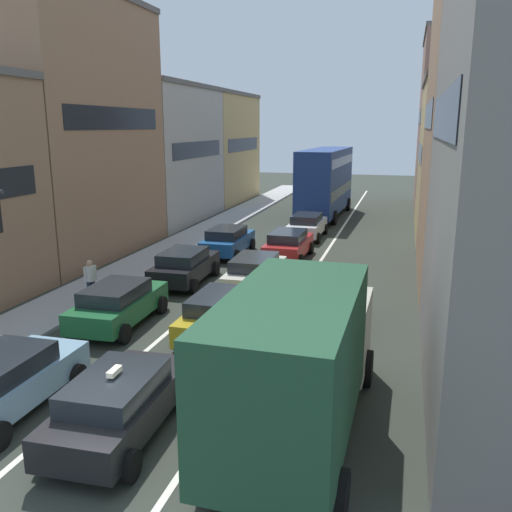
{
  "coord_description": "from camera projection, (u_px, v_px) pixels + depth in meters",
  "views": [
    {
      "loc": [
        5.64,
        -8.32,
        6.69
      ],
      "look_at": [
        0.0,
        12.0,
        1.6
      ],
      "focal_mm": 37.8,
      "sensor_mm": 36.0,
      "label": 1
    }
  ],
  "objects": [
    {
      "name": "hatchback_centre_lane_third",
      "position": [
        255.0,
        272.0,
        22.35
      ],
      "size": [
        2.14,
        4.34,
        1.49
      ],
      "rotation": [
        0.0,
        0.0,
        1.59
      ],
      "color": "beige",
      "rests_on": "ground"
    },
    {
      "name": "sedan_centre_lane_fifth",
      "position": [
        307.0,
        225.0,
        32.95
      ],
      "size": [
        2.09,
        4.31,
        1.49
      ],
      "rotation": [
        0.0,
        0.0,
        1.56
      ],
      "color": "silver",
      "rests_on": "ground"
    },
    {
      "name": "pedestrian_near_kerb",
      "position": [
        90.0,
        278.0,
        20.94
      ],
      "size": [
        0.34,
        0.48,
        1.66
      ],
      "rotation": [
        0.0,
        0.0,
        5.74
      ],
      "color": "#262D47",
      "rests_on": "ground"
    },
    {
      "name": "coupe_centre_lane_fourth",
      "position": [
        288.0,
        244.0,
        27.63
      ],
      "size": [
        2.09,
        4.31,
        1.49
      ],
      "rotation": [
        0.0,
        0.0,
        1.56
      ],
      "color": "#A51E1E",
      "rests_on": "ground"
    },
    {
      "name": "lane_stripe_left",
      "position": [
        265.0,
        249.0,
        30.0
      ],
      "size": [
        0.16,
        60.0,
        0.01
      ],
      "primitive_type": "cube",
      "color": "silver",
      "rests_on": "ground"
    },
    {
      "name": "building_row_right",
      "position": [
        496.0,
        134.0,
        27.25
      ],
      "size": [
        7.2,
        43.9,
        13.73
      ],
      "rotation": [
        0.0,
        0.0,
        -1.57
      ],
      "color": "#936B5B",
      "rests_on": "ground"
    },
    {
      "name": "sedan_right_lane_behind_truck",
      "position": [
        328.0,
        304.0,
        18.32
      ],
      "size": [
        2.18,
        4.36,
        1.49
      ],
      "rotation": [
        0.0,
        0.0,
        1.6
      ],
      "color": "gray",
      "rests_on": "ground"
    },
    {
      "name": "removalist_box_truck",
      "position": [
        300.0,
        355.0,
        11.42
      ],
      "size": [
        2.79,
        7.74,
        3.58
      ],
      "rotation": [
        0.0,
        0.0,
        1.56
      ],
      "color": "#B7B29E",
      "rests_on": "ground"
    },
    {
      "name": "bus_mid_queue_primary",
      "position": [
        325.0,
        179.0,
        40.19
      ],
      "size": [
        3.05,
        10.57,
        5.06
      ],
      "rotation": [
        0.0,
        0.0,
        1.54
      ],
      "color": "navy",
      "rests_on": "ground"
    },
    {
      "name": "sedan_left_lane_third",
      "position": [
        185.0,
        265.0,
        23.41
      ],
      "size": [
        2.17,
        4.35,
        1.49
      ],
      "rotation": [
        0.0,
        0.0,
        1.6
      ],
      "color": "black",
      "rests_on": "ground"
    },
    {
      "name": "sedan_left_lane_front",
      "position": [
        5.0,
        381.0,
        12.8
      ],
      "size": [
        2.11,
        4.32,
        1.49
      ],
      "rotation": [
        0.0,
        0.0,
        1.58
      ],
      "color": "#759EB7",
      "rests_on": "ground"
    },
    {
      "name": "sedan_left_lane_fourth",
      "position": [
        228.0,
        240.0,
        28.58
      ],
      "size": [
        2.07,
        4.3,
        1.49
      ],
      "rotation": [
        0.0,
        0.0,
        1.57
      ],
      "color": "#194C8C",
      "rests_on": "ground"
    },
    {
      "name": "building_row_left",
      "position": [
        111.0,
        150.0,
        33.17
      ],
      "size": [
        7.2,
        43.9,
        13.16
      ],
      "rotation": [
        0.0,
        0.0,
        1.57
      ],
      "color": "#9E7556",
      "rests_on": "ground"
    },
    {
      "name": "sedan_centre_lane_second",
      "position": [
        222.0,
        313.0,
        17.44
      ],
      "size": [
        2.09,
        4.32,
        1.49
      ],
      "rotation": [
        0.0,
        0.0,
        1.56
      ],
      "color": "#B29319",
      "rests_on": "ground"
    },
    {
      "name": "sidewalk_left",
      "position": [
        182.0,
        243.0,
        31.29
      ],
      "size": [
        2.6,
        64.0,
        0.14
      ],
      "primitive_type": "cube",
      "color": "#A8A8A8",
      "rests_on": "ground"
    },
    {
      "name": "lane_stripe_right",
      "position": [
        326.0,
        253.0,
        29.12
      ],
      "size": [
        0.16,
        60.0,
        0.01
      ],
      "primitive_type": "cube",
      "color": "silver",
      "rests_on": "ground"
    },
    {
      "name": "ground_plane",
      "position": [
        97.0,
        468.0,
        10.83
      ],
      "size": [
        140.0,
        140.0,
        0.0
      ],
      "primitive_type": "plane",
      "color": "#30352D"
    },
    {
      "name": "taxi_centre_lane_front",
      "position": [
        120.0,
        402.0,
        11.81
      ],
      "size": [
        2.19,
        4.36,
        1.66
      ],
      "rotation": [
        0.0,
        0.0,
        1.61
      ],
      "color": "black",
      "rests_on": "ground"
    },
    {
      "name": "wagon_left_lane_second",
      "position": [
        118.0,
        303.0,
        18.39
      ],
      "size": [
        2.17,
        4.35,
        1.49
      ],
      "rotation": [
        0.0,
        0.0,
        1.6
      ],
      "color": "#19592D",
      "rests_on": "ground"
    }
  ]
}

